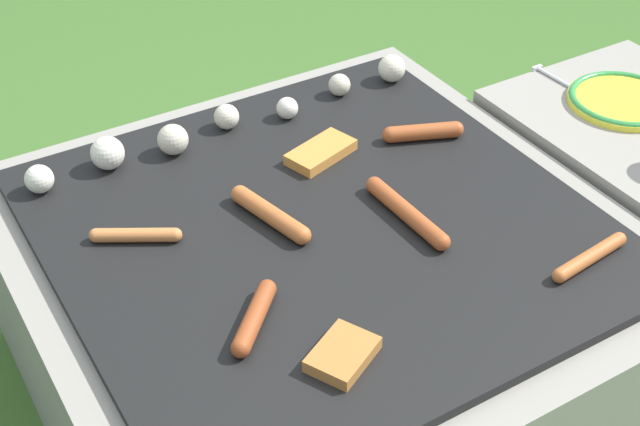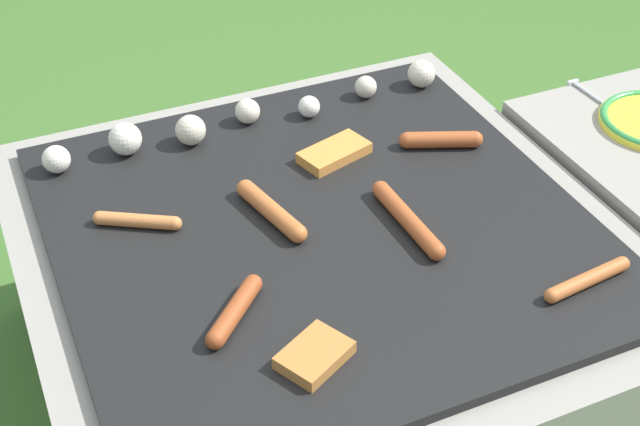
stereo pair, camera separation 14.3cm
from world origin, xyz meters
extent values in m
plane|color=#3D6628|center=(0.00, 0.00, 0.00)|extent=(14.00, 14.00, 0.00)
cube|color=gray|center=(0.00, 0.00, 0.20)|extent=(0.95, 0.95, 0.40)
cube|color=black|center=(0.00, 0.00, 0.41)|extent=(0.84, 0.84, 0.02)
cylinder|color=#A34C23|center=(0.13, -0.06, 0.43)|extent=(0.03, 0.18, 0.03)
sphere|color=#A34C23|center=(0.12, 0.03, 0.43)|extent=(0.03, 0.03, 0.03)
sphere|color=#A34C23|center=(0.13, -0.15, 0.43)|extent=(0.03, 0.03, 0.03)
cylinder|color=#B7602D|center=(0.30, -0.30, 0.43)|extent=(0.14, 0.04, 0.02)
sphere|color=#B7602D|center=(0.23, -0.31, 0.43)|extent=(0.02, 0.02, 0.02)
sphere|color=#B7602D|center=(0.37, -0.29, 0.43)|extent=(0.02, 0.02, 0.02)
cylinder|color=#A34C23|center=(0.29, 0.12, 0.43)|extent=(0.13, 0.07, 0.03)
sphere|color=#A34C23|center=(0.35, 0.09, 0.43)|extent=(0.03, 0.03, 0.03)
sphere|color=#A34C23|center=(0.23, 0.14, 0.43)|extent=(0.03, 0.03, 0.03)
cylinder|color=#B7602D|center=(-0.07, 0.04, 0.43)|extent=(0.06, 0.15, 0.03)
sphere|color=#B7602D|center=(-0.08, 0.12, 0.43)|extent=(0.03, 0.03, 0.03)
sphere|color=#B7602D|center=(-0.05, -0.03, 0.43)|extent=(0.03, 0.03, 0.03)
cylinder|color=#93421E|center=(-0.20, -0.15, 0.43)|extent=(0.11, 0.11, 0.03)
sphere|color=#93421E|center=(-0.24, -0.19, 0.43)|extent=(0.03, 0.03, 0.03)
sphere|color=#93421E|center=(-0.16, -0.11, 0.43)|extent=(0.03, 0.03, 0.03)
cylinder|color=#C6753D|center=(-0.27, 0.11, 0.43)|extent=(0.12, 0.08, 0.02)
sphere|color=#C6753D|center=(-0.33, 0.14, 0.43)|extent=(0.02, 0.02, 0.02)
sphere|color=#C6753D|center=(-0.22, 0.08, 0.43)|extent=(0.02, 0.02, 0.02)
cube|color=#B27033|center=(-0.13, -0.27, 0.43)|extent=(0.12, 0.11, 0.02)
cube|color=#D18438|center=(0.10, 0.16, 0.43)|extent=(0.14, 0.10, 0.02)
sphere|color=silver|center=(-0.36, 0.32, 0.44)|extent=(0.05, 0.05, 0.05)
sphere|color=silver|center=(-0.24, 0.33, 0.45)|extent=(0.06, 0.06, 0.06)
sphere|color=beige|center=(-0.12, 0.31, 0.44)|extent=(0.06, 0.06, 0.06)
sphere|color=beige|center=(0.00, 0.34, 0.44)|extent=(0.05, 0.05, 0.05)
sphere|color=silver|center=(0.11, 0.31, 0.44)|extent=(0.04, 0.04, 0.04)
sphere|color=beige|center=(0.25, 0.33, 0.44)|extent=(0.04, 0.04, 0.04)
sphere|color=beige|center=(0.37, 0.33, 0.44)|extent=(0.06, 0.06, 0.06)
cylinder|color=silver|center=(0.66, 0.13, 0.42)|extent=(0.01, 0.16, 0.01)
cube|color=silver|center=(0.65, 0.21, 0.42)|extent=(0.02, 0.01, 0.01)
camera|label=1|loc=(-0.59, -0.97, 1.31)|focal=50.00mm
camera|label=2|loc=(-0.46, -1.04, 1.31)|focal=50.00mm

